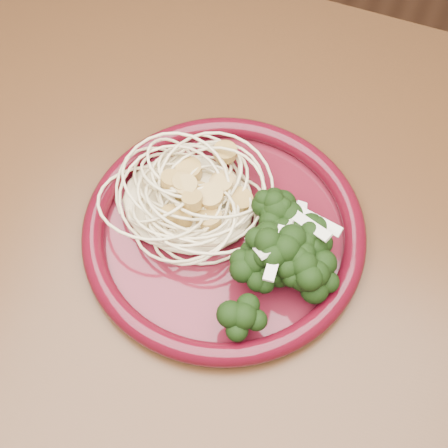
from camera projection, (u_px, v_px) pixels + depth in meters
dining_table at (190, 330)px, 0.62m from camera, size 1.20×0.80×0.75m
dinner_plate at (224, 230)px, 0.56m from camera, size 0.32×0.32×0.02m
spaghetti_pile at (188, 197)px, 0.56m from camera, size 0.15×0.14×0.03m
scallop_cluster at (186, 176)px, 0.53m from camera, size 0.15×0.15×0.04m
broccoli_pile at (272, 253)px, 0.52m from camera, size 0.13×0.16×0.05m
onion_garnish at (275, 235)px, 0.49m from camera, size 0.09×0.11×0.05m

